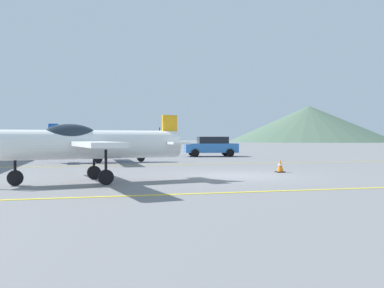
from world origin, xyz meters
name	(u,v)px	position (x,y,z in m)	size (l,w,h in m)	color
ground_plane	(237,176)	(0.00, 0.00, 0.00)	(400.00, 400.00, 0.00)	slate
apron_line_near	(294,191)	(0.00, -4.93, 0.01)	(80.00, 0.16, 0.01)	yellow
apron_line_far	(195,164)	(0.00, 7.24, 0.01)	(80.00, 0.16, 0.01)	yellow
airplane_near	(86,143)	(-5.94, -1.28, 1.35)	(7.02, 8.01, 2.40)	white
airplane_mid	(105,141)	(-5.00, 10.51, 1.35)	(6.93, 7.99, 2.40)	#33478C
car_sedan	(211,146)	(3.71, 16.58, 0.84)	(4.47, 2.38, 1.62)	#3372BF
traffic_cone_front	(280,166)	(2.40, 1.01, 0.29)	(0.36, 0.36, 0.59)	black
hill_centerleft	(309,124)	(68.77, 116.75, 6.38)	(57.60, 57.60, 12.76)	#4C6651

